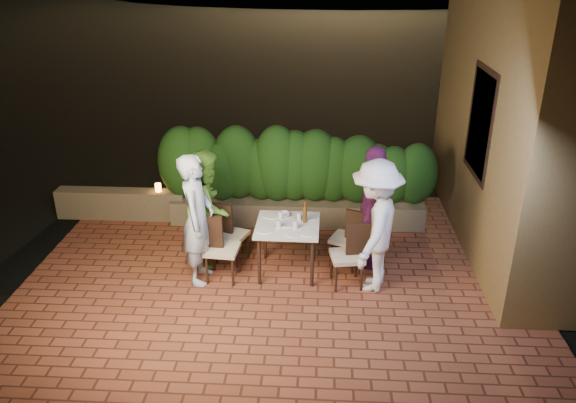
# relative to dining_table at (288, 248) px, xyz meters

# --- Properties ---
(ground) EXTENTS (400.00, 400.00, 0.00)m
(ground) POSITION_rel_dining_table_xyz_m (-0.14, -0.67, -0.40)
(ground) COLOR black
(ground) RESTS_ON ground
(terrace_floor) EXTENTS (7.00, 6.00, 0.15)m
(terrace_floor) POSITION_rel_dining_table_xyz_m (-0.14, -0.17, -0.45)
(terrace_floor) COLOR brown
(terrace_floor) RESTS_ON ground
(building_wall) EXTENTS (1.60, 5.00, 5.00)m
(building_wall) POSITION_rel_dining_table_xyz_m (3.46, 1.33, 2.12)
(building_wall) COLOR olive
(building_wall) RESTS_ON ground
(window_pane) EXTENTS (0.08, 1.00, 1.40)m
(window_pane) POSITION_rel_dining_table_xyz_m (2.68, 0.83, 1.62)
(window_pane) COLOR black
(window_pane) RESTS_ON building_wall
(window_frame) EXTENTS (0.06, 1.15, 1.55)m
(window_frame) POSITION_rel_dining_table_xyz_m (2.67, 0.83, 1.62)
(window_frame) COLOR black
(window_frame) RESTS_ON building_wall
(planter) EXTENTS (4.20, 0.55, 0.40)m
(planter) POSITION_rel_dining_table_xyz_m (0.06, 1.63, -0.17)
(planter) COLOR brown
(planter) RESTS_ON ground
(hedge) EXTENTS (4.00, 0.70, 1.10)m
(hedge) POSITION_rel_dining_table_xyz_m (0.06, 1.63, 0.57)
(hedge) COLOR #194011
(hedge) RESTS_ON planter
(parapet) EXTENTS (2.20, 0.30, 0.50)m
(parapet) POSITION_rel_dining_table_xyz_m (-2.94, 1.63, -0.12)
(parapet) COLOR brown
(parapet) RESTS_ON ground
(hill) EXTENTS (52.00, 40.00, 22.00)m
(hill) POSITION_rel_dining_table_xyz_m (1.86, 59.33, -4.38)
(hill) COLOR black
(hill) RESTS_ON ground
(dining_table) EXTENTS (0.88, 0.88, 0.75)m
(dining_table) POSITION_rel_dining_table_xyz_m (0.00, 0.00, 0.00)
(dining_table) COLOR white
(dining_table) RESTS_ON ground
(plate_nw) EXTENTS (0.22, 0.22, 0.01)m
(plate_nw) POSITION_rel_dining_table_xyz_m (-0.30, -0.21, 0.38)
(plate_nw) COLOR white
(plate_nw) RESTS_ON dining_table
(plate_sw) EXTENTS (0.22, 0.22, 0.01)m
(plate_sw) POSITION_rel_dining_table_xyz_m (-0.25, 0.25, 0.38)
(plate_sw) COLOR white
(plate_sw) RESTS_ON dining_table
(plate_ne) EXTENTS (0.22, 0.22, 0.01)m
(plate_ne) POSITION_rel_dining_table_xyz_m (0.29, -0.26, 0.38)
(plate_ne) COLOR white
(plate_ne) RESTS_ON dining_table
(plate_se) EXTENTS (0.23, 0.23, 0.01)m
(plate_se) POSITION_rel_dining_table_xyz_m (0.27, 0.23, 0.38)
(plate_se) COLOR white
(plate_se) RESTS_ON dining_table
(plate_centre) EXTENTS (0.24, 0.24, 0.01)m
(plate_centre) POSITION_rel_dining_table_xyz_m (-0.02, -0.00, 0.38)
(plate_centre) COLOR white
(plate_centre) RESTS_ON dining_table
(plate_front) EXTENTS (0.19, 0.19, 0.01)m
(plate_front) POSITION_rel_dining_table_xyz_m (0.08, -0.30, 0.38)
(plate_front) COLOR white
(plate_front) RESTS_ON dining_table
(glass_nw) EXTENTS (0.07, 0.07, 0.11)m
(glass_nw) POSITION_rel_dining_table_xyz_m (-0.12, -0.12, 0.43)
(glass_nw) COLOR silver
(glass_nw) RESTS_ON dining_table
(glass_sw) EXTENTS (0.07, 0.07, 0.12)m
(glass_sw) POSITION_rel_dining_table_xyz_m (-0.11, 0.16, 0.43)
(glass_sw) COLOR silver
(glass_sw) RESTS_ON dining_table
(glass_ne) EXTENTS (0.07, 0.07, 0.12)m
(glass_ne) POSITION_rel_dining_table_xyz_m (0.11, -0.12, 0.43)
(glass_ne) COLOR silver
(glass_ne) RESTS_ON dining_table
(glass_se) EXTENTS (0.07, 0.07, 0.12)m
(glass_se) POSITION_rel_dining_table_xyz_m (0.16, 0.14, 0.43)
(glass_se) COLOR silver
(glass_se) RESTS_ON dining_table
(beer_bottle) EXTENTS (0.06, 0.06, 0.32)m
(beer_bottle) POSITION_rel_dining_table_xyz_m (0.23, 0.09, 0.53)
(beer_bottle) COLOR #54350E
(beer_bottle) RESTS_ON dining_table
(bowl) EXTENTS (0.23, 0.23, 0.05)m
(bowl) POSITION_rel_dining_table_xyz_m (-0.08, 0.26, 0.40)
(bowl) COLOR white
(bowl) RESTS_ON dining_table
(chair_left_front) EXTENTS (0.48, 0.48, 0.95)m
(chair_left_front) POSITION_rel_dining_table_xyz_m (-0.89, -0.23, 0.10)
(chair_left_front) COLOR black
(chair_left_front) RESTS_ON ground
(chair_left_back) EXTENTS (0.53, 0.53, 0.89)m
(chair_left_back) POSITION_rel_dining_table_xyz_m (-0.83, 0.26, 0.07)
(chair_left_back) COLOR black
(chair_left_back) RESTS_ON ground
(chair_right_front) EXTENTS (0.49, 0.49, 0.92)m
(chair_right_front) POSITION_rel_dining_table_xyz_m (0.82, -0.29, 0.09)
(chair_right_front) COLOR black
(chair_right_front) RESTS_ON ground
(chair_right_back) EXTENTS (0.54, 0.54, 0.89)m
(chair_right_back) POSITION_rel_dining_table_xyz_m (0.83, 0.25, 0.07)
(chair_right_back) COLOR black
(chair_right_back) RESTS_ON ground
(diner_blue) EXTENTS (0.44, 0.67, 1.83)m
(diner_blue) POSITION_rel_dining_table_xyz_m (-1.19, -0.26, 0.54)
(diner_blue) COLOR silver
(diner_blue) RESTS_ON ground
(diner_green) EXTENTS (0.64, 0.82, 1.69)m
(diner_green) POSITION_rel_dining_table_xyz_m (-1.16, 0.31, 0.47)
(diner_green) COLOR #7ACC3F
(diner_green) RESTS_ON ground
(diner_white) EXTENTS (0.99, 1.32, 1.82)m
(diner_white) POSITION_rel_dining_table_xyz_m (1.17, -0.31, 0.53)
(diner_white) COLOR white
(diner_white) RESTS_ON ground
(diner_purple) EXTENTS (0.71, 1.14, 1.81)m
(diner_purple) POSITION_rel_dining_table_xyz_m (1.19, 0.30, 0.53)
(diner_purple) COLOR #65215C
(diner_purple) RESTS_ON ground
(parapet_lamp) EXTENTS (0.10, 0.10, 0.14)m
(parapet_lamp) POSITION_rel_dining_table_xyz_m (-2.28, 1.63, 0.20)
(parapet_lamp) COLOR orange
(parapet_lamp) RESTS_ON parapet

